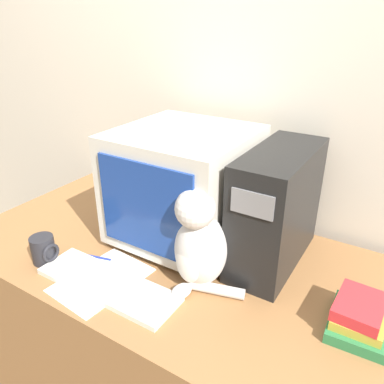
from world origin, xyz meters
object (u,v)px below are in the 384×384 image
Objects in this scene: book_stack at (360,317)px; pen at (93,256)px; crt_monitor at (184,186)px; computer_tower at (276,208)px; cat at (199,244)px; mug at (44,250)px; keyboard at (107,284)px.

pen is (-0.87, -0.14, -0.04)m from book_stack.
crt_monitor is 0.42m from pen.
computer_tower reaches higher than pen.
cat is at bearing 11.56° from pen.
mug is at bearing -165.95° from book_stack.
mug is at bearing -177.03° from keyboard.
book_stack reaches higher than pen.
mug is at bearing -139.75° from pen.
mug is (-0.99, -0.25, 0.01)m from book_stack.
book_stack is 1.02m from mug.
keyboard is 2.37× the size of book_stack.
pen is at bearing -125.35° from crt_monitor.
cat is at bearing 35.54° from keyboard.
keyboard is 0.75m from book_stack.
keyboard is at bearing 2.97° from mug.
computer_tower is 0.67m from pen.
crt_monitor reaches higher than book_stack.
cat is at bearing -172.36° from book_stack.
keyboard is (-0.05, -0.38, -0.21)m from crt_monitor.
crt_monitor reaches higher than computer_tower.
cat reaches higher than keyboard.
computer_tower is 0.41m from book_stack.
mug is at bearing -129.83° from crt_monitor.
pen is (-0.16, 0.09, -0.01)m from keyboard.
book_stack is at bearing 18.18° from keyboard.
pen is at bearing 150.39° from keyboard.
computer_tower is (0.34, 0.05, -0.02)m from crt_monitor.
cat is at bearing 19.62° from mug.
book_stack is (0.32, -0.19, -0.16)m from computer_tower.
pen is 1.46× the size of mug.
crt_monitor is 3.22× the size of pen.
mug is (-0.33, -0.39, -0.17)m from crt_monitor.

